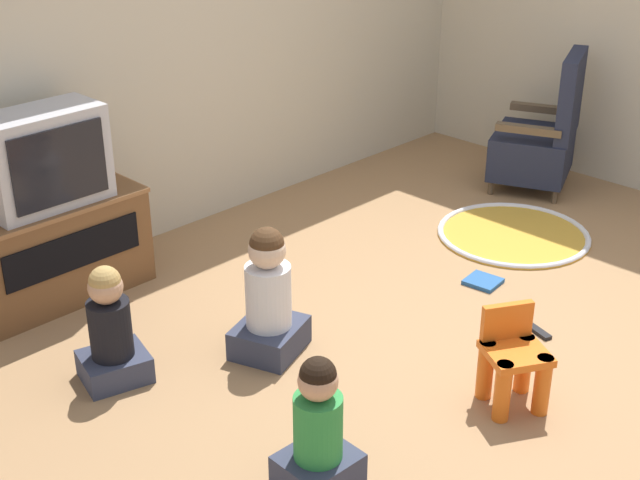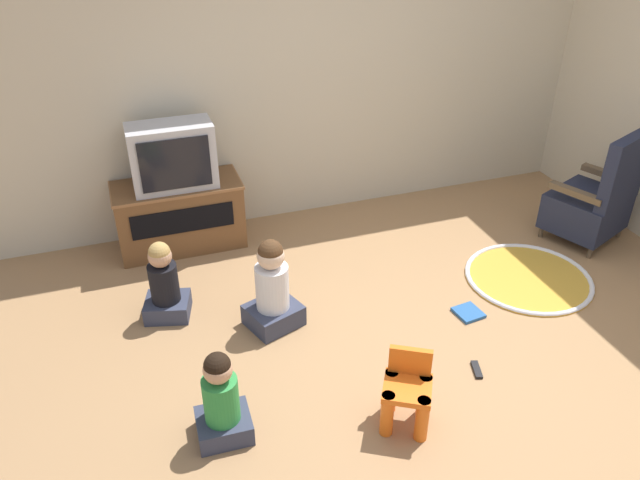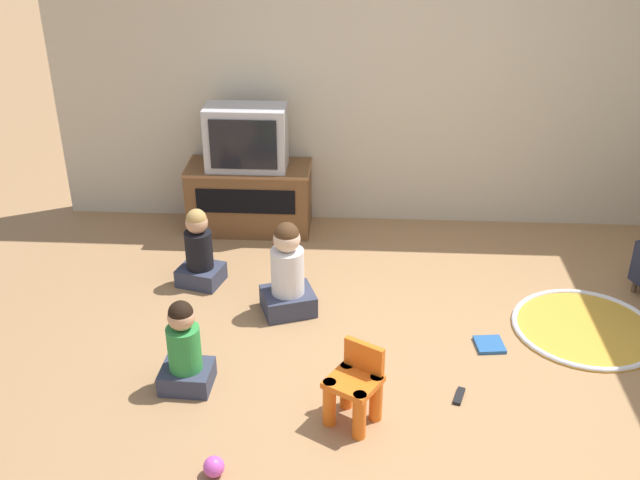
% 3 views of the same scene
% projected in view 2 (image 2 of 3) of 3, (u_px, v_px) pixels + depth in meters
% --- Properties ---
extents(ground_plane, '(30.00, 30.00, 0.00)m').
position_uv_depth(ground_plane, '(439.00, 353.00, 4.07)').
color(ground_plane, '#9E754C').
extents(wall_back, '(5.46, 0.12, 2.56)m').
position_uv_depth(wall_back, '(295.00, 71.00, 5.12)').
color(wall_back, beige).
rests_on(wall_back, ground_plane).
extents(tv_cabinet, '(1.01, 0.46, 0.56)m').
position_uv_depth(tv_cabinet, '(180.00, 214.00, 5.08)').
color(tv_cabinet, brown).
rests_on(tv_cabinet, ground_plane).
extents(television, '(0.64, 0.34, 0.51)m').
position_uv_depth(television, '(172.00, 156.00, 4.77)').
color(television, '#B7B7BC').
rests_on(television, tv_cabinet).
extents(black_armchair, '(0.74, 0.71, 0.98)m').
position_uv_depth(black_armchair, '(595.00, 201.00, 5.11)').
color(black_armchair, brown).
rests_on(black_armchair, ground_plane).
extents(yellow_kid_chair, '(0.36, 0.35, 0.46)m').
position_uv_depth(yellow_kid_chair, '(407.00, 395.00, 3.47)').
color(yellow_kid_chair, orange).
rests_on(yellow_kid_chair, ground_plane).
extents(play_mat, '(0.96, 0.96, 0.04)m').
position_uv_depth(play_mat, '(528.00, 278.00, 4.79)').
color(play_mat, gold).
rests_on(play_mat, ground_plane).
extents(child_watching_left, '(0.31, 0.27, 0.58)m').
position_uv_depth(child_watching_left, '(221.00, 401.00, 3.37)').
color(child_watching_left, '#33384C').
rests_on(child_watching_left, ground_plane).
extents(child_watching_center, '(0.42, 0.40, 0.68)m').
position_uv_depth(child_watching_center, '(272.00, 289.00, 4.18)').
color(child_watching_center, '#33384C').
rests_on(child_watching_center, ground_plane).
extents(child_watching_right, '(0.36, 0.33, 0.59)m').
position_uv_depth(child_watching_right, '(164.00, 285.00, 4.29)').
color(child_watching_right, '#33384C').
rests_on(child_watching_right, ground_plane).
extents(book, '(0.20, 0.20, 0.02)m').
position_uv_depth(book, '(468.00, 313.00, 4.42)').
color(book, '#235699').
rests_on(book, ground_plane).
extents(remote_control, '(0.09, 0.16, 0.02)m').
position_uv_depth(remote_control, '(477.00, 370.00, 3.93)').
color(remote_control, black).
rests_on(remote_control, ground_plane).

